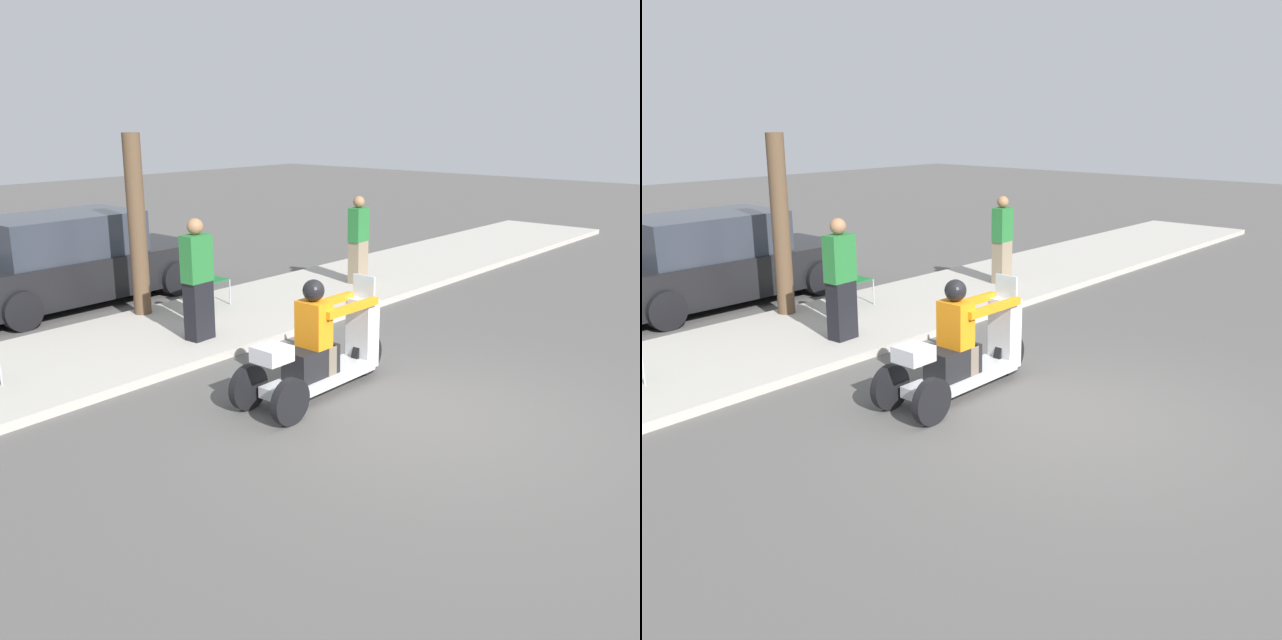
{
  "view_description": "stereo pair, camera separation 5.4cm",
  "coord_description": "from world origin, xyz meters",
  "views": [
    {
      "loc": [
        -6.43,
        -3.87,
        3.28
      ],
      "look_at": [
        -0.31,
        1.38,
        0.94
      ],
      "focal_mm": 40.0,
      "sensor_mm": 36.0,
      "label": 1
    },
    {
      "loc": [
        -6.4,
        -3.91,
        3.28
      ],
      "look_at": [
        -0.31,
        1.38,
        0.94
      ],
      "focal_mm": 40.0,
      "sensor_mm": 36.0,
      "label": 2
    }
  ],
  "objects": [
    {
      "name": "motorcycle_trike",
      "position": [
        -0.29,
        1.38,
        0.51
      ],
      "size": [
        2.34,
        0.76,
        1.45
      ],
      "color": "black",
      "rests_on": "ground"
    },
    {
      "name": "spectator_end_of_line",
      "position": [
        0.63,
        4.74,
        0.71
      ],
      "size": [
        0.33,
        0.25,
        1.22
      ],
      "color": "#515156",
      "rests_on": "sidewalk_strip"
    },
    {
      "name": "tree_trunk",
      "position": [
        0.25,
        5.7,
        1.56
      ],
      "size": [
        0.28,
        0.28,
        2.88
      ],
      "color": "brown",
      "rests_on": "sidewalk_strip"
    },
    {
      "name": "parked_car_lot_center",
      "position": [
        0.1,
        7.5,
        0.76
      ],
      "size": [
        4.64,
        1.93,
        1.62
      ],
      "color": "black",
      "rests_on": "ground"
    },
    {
      "name": "sidewalk_strip",
      "position": [
        0.0,
        4.6,
        0.06
      ],
      "size": [
        28.0,
        2.8,
        0.12
      ],
      "color": "#B2ADA3",
      "rests_on": "ground"
    },
    {
      "name": "ground_plane",
      "position": [
        0.0,
        0.0,
        0.0
      ],
      "size": [
        60.0,
        60.0,
        0.0
      ],
      "primitive_type": "plane",
      "color": "#565451"
    },
    {
      "name": "folding_chair_curbside",
      "position": [
        1.31,
        5.31,
        0.62
      ],
      "size": [
        0.51,
        0.51,
        0.82
      ],
      "color": "#A5A8AD",
      "rests_on": "sidewalk_strip"
    },
    {
      "name": "spectator_far_back",
      "position": [
        4.3,
        4.37,
        0.93
      ],
      "size": [
        0.42,
        0.28,
        1.67
      ],
      "color": "gray",
      "rests_on": "sidewalk_strip"
    },
    {
      "name": "spectator_by_tree",
      "position": [
        -0.05,
        3.91,
        0.97
      ],
      "size": [
        0.43,
        0.28,
        1.76
      ],
      "color": "black",
      "rests_on": "sidewalk_strip"
    }
  ]
}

